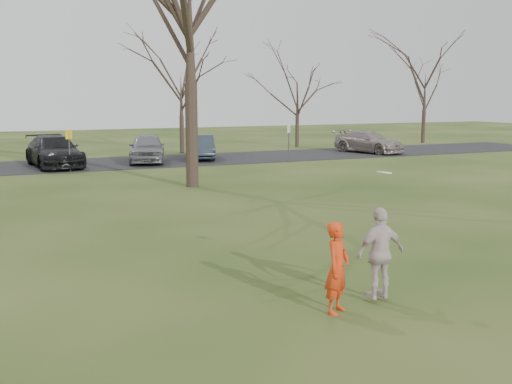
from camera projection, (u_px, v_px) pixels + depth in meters
ground at (347, 308)px, 10.74m from camera, size 120.00×120.00×0.00m
parking_strip at (101, 164)px, 33.31m from camera, size 62.00×6.50×0.04m
player_defender at (337, 268)px, 10.41m from camera, size 0.70×0.65×1.60m
car_3 at (54, 151)px, 31.67m from camera, size 2.82×5.72×1.60m
car_4 at (147, 148)px, 33.70m from camera, size 3.02×4.99×1.59m
car_5 at (201, 147)px, 35.53m from camera, size 2.55×4.42×1.38m
car_7 at (369, 142)px, 39.48m from camera, size 3.36×5.24×1.41m
catching_play at (380, 253)px, 10.93m from camera, size 1.00×0.60×2.31m
sign_yellow at (69, 143)px, 29.58m from camera, size 0.35×0.35×2.08m
sign_white at (289, 136)px, 34.38m from camera, size 0.35×0.35×2.08m
big_tree at (190, 11)px, 23.99m from camera, size 9.00×9.00×14.00m
small_tree_row at (154, 93)px, 39.03m from camera, size 55.00×5.90×8.50m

